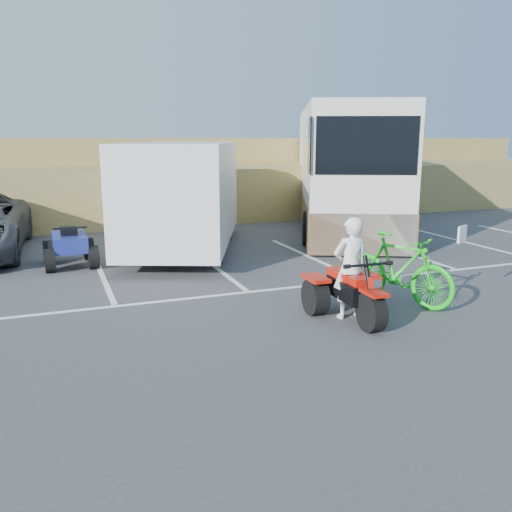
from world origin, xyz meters
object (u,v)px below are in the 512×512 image
object	(u,v)px
rider	(350,268)
rv_motorhome	(342,176)
cargo_trailer	(183,193)
quad_atv_blue	(71,266)
green_dirt_bike	(399,269)
red_trike_atv	(353,320)
quad_atv_green	(178,250)

from	to	relation	value
rider	rv_motorhome	distance (m)	10.61
cargo_trailer	quad_atv_blue	world-z (taller)	cargo_trailer
rv_motorhome	cargo_trailer	bearing A→B (deg)	-134.84
green_dirt_bike	cargo_trailer	size ratio (longest dim) A/B	0.33
rider	cargo_trailer	distance (m)	6.93
rider	quad_atv_blue	bearing A→B (deg)	-51.46
quad_atv_blue	red_trike_atv	bearing A→B (deg)	-55.57
cargo_trailer	quad_atv_green	size ratio (longest dim) A/B	4.49
red_trike_atv	quad_atv_blue	distance (m)	7.56
cargo_trailer	quad_atv_green	xyz separation A→B (m)	(-0.18, 0.06, -1.63)
red_trike_atv	green_dirt_bike	xyz separation A→B (m)	(1.32, 0.56, 0.69)
rv_motorhome	rider	bearing A→B (deg)	-94.90
rv_motorhome	quad_atv_green	bearing A→B (deg)	-135.83
green_dirt_bike	quad_atv_green	world-z (taller)	green_dirt_bike
red_trike_atv	rv_motorhome	world-z (taller)	rv_motorhome
red_trike_atv	cargo_trailer	bearing A→B (deg)	102.76
red_trike_atv	green_dirt_bike	distance (m)	1.59
rider	quad_atv_green	size ratio (longest dim) A/B	1.17
red_trike_atv	rider	xyz separation A→B (m)	(0.00, 0.15, 0.91)
rider	red_trike_atv	bearing A→B (deg)	90.00
cargo_trailer	quad_atv_green	world-z (taller)	cargo_trailer
rv_motorhome	quad_atv_green	distance (m)	7.29
rider	rv_motorhome	xyz separation A→B (m)	(5.12, 9.26, 0.86)
green_dirt_bike	quad_atv_green	size ratio (longest dim) A/B	1.48
rider	quad_atv_green	bearing A→B (deg)	-75.62
red_trike_atv	quad_atv_green	size ratio (longest dim) A/B	1.14
red_trike_atv	rider	world-z (taller)	rider
green_dirt_bike	rv_motorhome	world-z (taller)	rv_motorhome
red_trike_atv	cargo_trailer	distance (m)	7.23
rv_motorhome	green_dirt_bike	bearing A→B (deg)	-89.23
rider	quad_atv_green	xyz separation A→B (m)	(-1.52, 6.83, -0.91)
green_dirt_bike	quad_atv_blue	size ratio (longest dim) A/B	1.38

